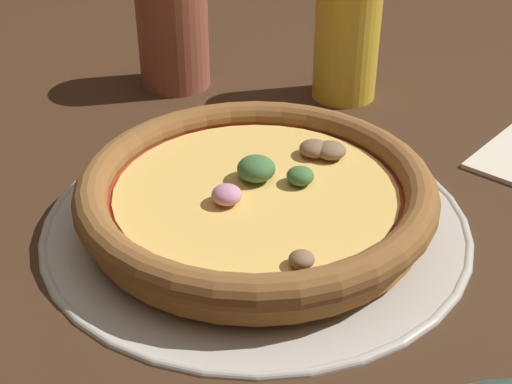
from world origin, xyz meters
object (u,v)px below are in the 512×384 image
object	(u,v)px
drinking_cup	(173,37)
beverage_can	(347,40)
pizza	(256,193)
pizza_tray	(256,218)

from	to	relation	value
drinking_cup	beverage_can	size ratio (longest dim) A/B	0.86
drinking_cup	pizza	bearing A→B (deg)	85.59
pizza_tray	pizza	xyz separation A→B (m)	(-0.00, -0.00, 0.02)
pizza_tray	beverage_can	world-z (taller)	beverage_can
pizza_tray	pizza	bearing A→B (deg)	-168.38
pizza	beverage_can	xyz separation A→B (m)	(-0.18, -0.18, 0.04)
pizza_tray	drinking_cup	distance (m)	0.29
pizza_tray	drinking_cup	bearing A→B (deg)	-94.48
pizza_tray	beverage_can	distance (m)	0.26
pizza	beverage_can	world-z (taller)	beverage_can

